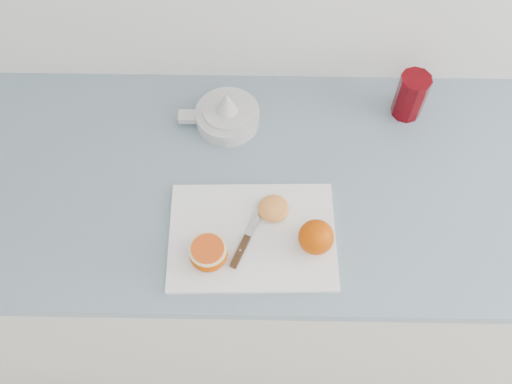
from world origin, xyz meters
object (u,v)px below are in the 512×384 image
at_px(cutting_board, 252,236).
at_px(half_orange, 208,253).
at_px(red_tumbler, 410,97).
at_px(counter, 301,258).
at_px(citrus_juicer, 227,114).

height_order(cutting_board, half_orange, half_orange).
relative_size(half_orange, red_tumbler, 0.66).
distance_m(cutting_board, red_tumbler, 0.50).
bearing_deg(half_orange, counter, 42.42).
bearing_deg(half_orange, cutting_board, 31.58).
relative_size(counter, half_orange, 32.44).
distance_m(citrus_juicer, red_tumbler, 0.43).
bearing_deg(counter, half_orange, -137.58).
relative_size(counter, red_tumbler, 21.51).
bearing_deg(red_tumbler, citrus_juicer, -175.09).
distance_m(counter, red_tumbler, 0.58).
bearing_deg(red_tumbler, counter, -139.58).
bearing_deg(cutting_board, counter, 47.85).
bearing_deg(red_tumbler, cutting_board, -136.56).
xyz_separation_m(counter, half_orange, (-0.22, -0.20, 0.48)).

